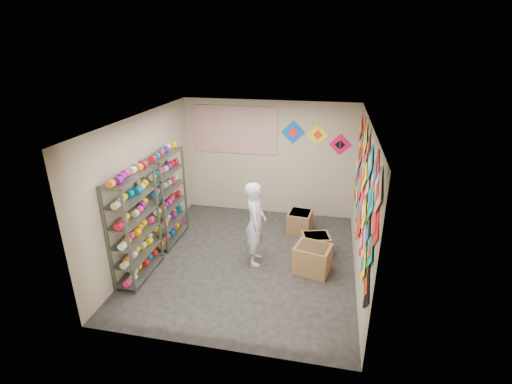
% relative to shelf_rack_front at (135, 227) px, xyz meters
% --- Properties ---
extents(ground, '(4.50, 4.50, 0.00)m').
position_rel_shelf_rack_front_xyz_m(ground, '(1.78, 0.85, -0.95)').
color(ground, black).
extents(room_walls, '(4.50, 4.50, 4.50)m').
position_rel_shelf_rack_front_xyz_m(room_walls, '(1.78, 0.85, 0.69)').
color(room_walls, tan).
rests_on(room_walls, ground).
extents(shelf_rack_front, '(0.40, 1.10, 1.90)m').
position_rel_shelf_rack_front_xyz_m(shelf_rack_front, '(0.00, 0.00, 0.00)').
color(shelf_rack_front, '#4C5147').
rests_on(shelf_rack_front, ground).
extents(shelf_rack_back, '(0.40, 1.10, 1.90)m').
position_rel_shelf_rack_front_xyz_m(shelf_rack_back, '(0.00, 1.30, 0.00)').
color(shelf_rack_back, '#4C5147').
rests_on(shelf_rack_back, ground).
extents(string_spools, '(0.12, 2.36, 0.12)m').
position_rel_shelf_rack_front_xyz_m(string_spools, '(-0.00, 0.65, 0.10)').
color(string_spools, '#EB216D').
rests_on(string_spools, ground).
extents(kite_wall_display, '(0.06, 4.29, 2.06)m').
position_rel_shelf_rack_front_xyz_m(kite_wall_display, '(3.76, 0.83, 0.73)').
color(kite_wall_display, black).
rests_on(kite_wall_display, room_walls).
extents(back_wall_kites, '(1.57, 0.02, 0.75)m').
position_rel_shelf_rack_front_xyz_m(back_wall_kites, '(2.83, 3.09, 0.97)').
color(back_wall_kites, '#0356C1').
rests_on(back_wall_kites, room_walls).
extents(poster, '(2.00, 0.01, 1.10)m').
position_rel_shelf_rack_front_xyz_m(poster, '(0.98, 3.08, 1.05)').
color(poster, '#9051B0').
rests_on(poster, room_walls).
extents(shopkeeper, '(0.71, 0.58, 1.61)m').
position_rel_shelf_rack_front_xyz_m(shopkeeper, '(1.93, 0.83, -0.15)').
color(shopkeeper, silver).
rests_on(shopkeeper, ground).
extents(carton_a, '(0.72, 0.64, 0.51)m').
position_rel_shelf_rack_front_xyz_m(carton_a, '(3.01, 0.73, -0.69)').
color(carton_a, olive).
rests_on(carton_a, ground).
extents(carton_b, '(0.61, 0.55, 0.43)m').
position_rel_shelf_rack_front_xyz_m(carton_b, '(3.03, 1.31, -0.74)').
color(carton_b, olive).
rests_on(carton_b, ground).
extents(carton_c, '(0.54, 0.58, 0.46)m').
position_rel_shelf_rack_front_xyz_m(carton_c, '(2.64, 2.21, -0.72)').
color(carton_c, olive).
rests_on(carton_c, ground).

